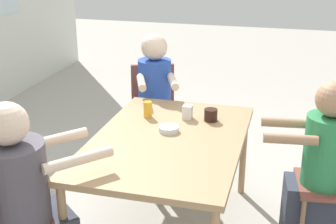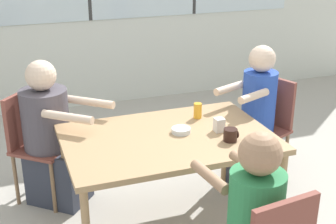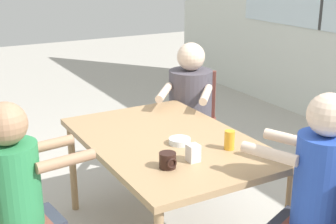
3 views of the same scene
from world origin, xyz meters
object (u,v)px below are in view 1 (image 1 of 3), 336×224
object	(u,v)px
person_woman_green_shirt	(319,174)
person_man_blue_shirt	(155,109)
bowl_white_shallow	(169,129)
juice_glass	(148,109)
person_man_teal_shirt	(25,211)
chair_for_man_blue_shirt	(154,106)
milk_carton_small	(188,112)
coffee_mug	(211,115)

from	to	relation	value
person_woman_green_shirt	person_man_blue_shirt	size ratio (longest dim) A/B	0.95
bowl_white_shallow	juice_glass	bearing A→B (deg)	44.64
person_man_teal_shirt	bowl_white_shallow	size ratio (longest dim) A/B	8.61
person_man_blue_shirt	bowl_white_shallow	world-z (taller)	person_man_blue_shirt
chair_for_man_blue_shirt	milk_carton_small	distance (m)	0.86
juice_glass	milk_carton_small	bearing A→B (deg)	-81.40
coffee_mug	chair_for_man_blue_shirt	bearing A→B (deg)	42.90
chair_for_man_blue_shirt	milk_carton_small	xyz separation A→B (m)	(-0.68, -0.46, 0.23)
chair_for_man_blue_shirt	person_man_blue_shirt	bearing A→B (deg)	90.00
chair_for_man_blue_shirt	milk_carton_small	world-z (taller)	chair_for_man_blue_shirt
milk_carton_small	juice_glass	bearing A→B (deg)	98.60
person_man_teal_shirt	bowl_white_shallow	xyz separation A→B (m)	(0.84, -0.60, 0.22)
coffee_mug	bowl_white_shallow	bearing A→B (deg)	138.70
person_man_teal_shirt	milk_carton_small	world-z (taller)	person_man_teal_shirt
chair_for_man_blue_shirt	bowl_white_shallow	size ratio (longest dim) A/B	6.55
person_woman_green_shirt	chair_for_man_blue_shirt	bearing A→B (deg)	48.81
person_man_blue_shirt	juice_glass	distance (m)	0.63
chair_for_man_blue_shirt	person_woman_green_shirt	world-z (taller)	person_woman_green_shirt
person_woman_green_shirt	person_man_teal_shirt	world-z (taller)	person_man_teal_shirt
person_woman_green_shirt	juice_glass	xyz separation A→B (m)	(0.20, 1.20, 0.25)
chair_for_man_blue_shirt	milk_carton_small	bearing A→B (deg)	102.38
juice_glass	coffee_mug	bearing A→B (deg)	-83.80
milk_carton_small	person_man_blue_shirt	bearing A→B (deg)	37.02
person_woman_green_shirt	person_man_teal_shirt	bearing A→B (deg)	111.25
person_man_blue_shirt	coffee_mug	size ratio (longest dim) A/B	11.98
person_woman_green_shirt	milk_carton_small	world-z (taller)	person_woman_green_shirt
person_man_blue_shirt	person_man_teal_shirt	size ratio (longest dim) A/B	1.03
chair_for_man_blue_shirt	person_man_teal_shirt	distance (m)	1.79
person_woman_green_shirt	coffee_mug	distance (m)	0.82
chair_for_man_blue_shirt	bowl_white_shallow	bearing A→B (deg)	90.98
person_man_blue_shirt	person_woman_green_shirt	bearing A→B (deg)	127.67
person_man_blue_shirt	bowl_white_shallow	bearing A→B (deg)	91.16
chair_for_man_blue_shirt	person_man_teal_shirt	world-z (taller)	person_man_teal_shirt
chair_for_man_blue_shirt	juice_glass	world-z (taller)	chair_for_man_blue_shirt
person_man_teal_shirt	milk_carton_small	xyz separation A→B (m)	(1.10, -0.66, 0.25)
person_woman_green_shirt	juice_glass	world-z (taller)	person_woman_green_shirt
person_woman_green_shirt	bowl_white_shallow	xyz separation A→B (m)	(-0.01, 0.98, 0.21)
chair_for_man_blue_shirt	person_woman_green_shirt	size ratio (longest dim) A/B	0.77
person_man_teal_shirt	bowl_white_shallow	world-z (taller)	person_man_teal_shirt
coffee_mug	juice_glass	size ratio (longest dim) A/B	0.85
chair_for_man_blue_shirt	juice_glass	distance (m)	0.79
coffee_mug	person_woman_green_shirt	bearing A→B (deg)	-108.69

